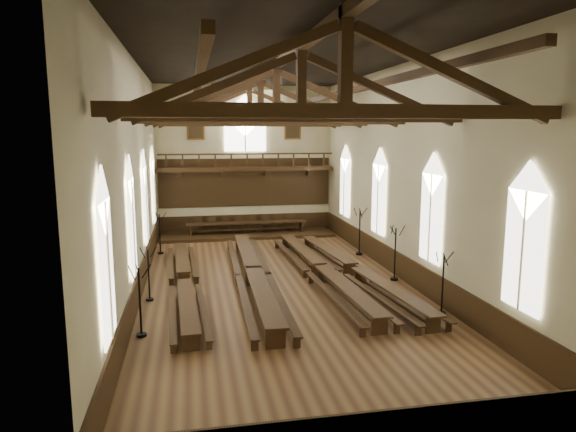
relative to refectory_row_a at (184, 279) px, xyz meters
name	(u,v)px	position (x,y,z in m)	size (l,w,h in m)	color
ground	(277,285)	(4.15, -0.01, -0.49)	(26.00, 26.00, 0.00)	brown
room_walls	(277,142)	(4.15, -0.01, 5.97)	(26.00, 26.00, 26.00)	beige
wainscot_band	(277,272)	(4.15, -0.01, 0.11)	(12.00, 26.00, 1.20)	#34220F
side_windows	(277,204)	(4.15, -0.01, 3.25)	(11.85, 19.80, 4.50)	white
end_window	(245,127)	(4.15, 12.89, 6.73)	(2.80, 0.12, 3.80)	white
minstrels_gallery	(246,176)	(4.15, 12.65, 3.41)	(11.80, 1.24, 3.70)	#352111
portraits	(245,129)	(4.15, 12.89, 6.61)	(7.75, 0.09, 1.45)	brown
roof_trusses	(277,101)	(4.15, -0.01, 7.72)	(11.70, 25.70, 2.80)	#352111
refectory_row_a	(184,279)	(0.00, 0.00, 0.00)	(1.62, 13.76, 0.68)	#352111
refectory_row_b	(253,271)	(3.11, 0.30, 0.11)	(1.85, 15.13, 0.82)	#352111
refectory_row_c	(321,268)	(6.31, 0.45, 0.06)	(1.84, 14.50, 0.75)	#352111
refectory_row_d	(354,269)	(7.85, 0.10, 0.03)	(2.08, 14.25, 0.72)	#352111
dais	(247,234)	(4.04, 11.39, -0.39)	(11.40, 3.03, 0.20)	#34220F
high_table	(247,224)	(4.04, 11.39, 0.35)	(8.03, 1.04, 0.75)	#352111
high_chairs	(246,222)	(4.04, 12.18, 0.31)	(6.80, 0.50, 1.10)	#352111
candelabrum_left_near	(141,315)	(-1.40, -5.00, 0.28)	(0.76, 0.75, 2.54)	black
candelabrum_left_mid	(149,284)	(-1.40, -1.16, 0.20)	(0.69, 0.65, 2.29)	black
candelabrum_left_far	(160,241)	(-1.40, 7.25, 0.24)	(0.65, 0.74, 2.42)	black
candelabrum_right_near	(442,295)	(9.70, -4.92, 0.25)	(0.72, 0.73, 2.44)	black
candelabrum_right_mid	(395,264)	(9.70, -0.28, 0.31)	(0.78, 0.77, 2.63)	black
candelabrum_right_far	(359,241)	(9.70, 4.86, 0.33)	(0.81, 0.79, 2.70)	black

